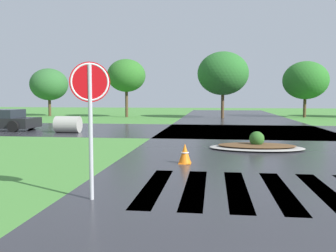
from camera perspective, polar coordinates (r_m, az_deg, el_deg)
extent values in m
cube|color=#2B2B30|center=(12.34, 15.94, -4.71)|extent=(9.63, 80.00, 0.01)
cube|color=#2B2B30|center=(21.06, 12.36, -0.78)|extent=(90.00, 8.67, 0.01)
cube|color=white|center=(8.03, -2.21, -9.60)|extent=(0.45, 3.43, 0.01)
cube|color=white|center=(7.93, 4.31, -9.79)|extent=(0.45, 3.43, 0.01)
cube|color=white|center=(7.94, 10.91, -9.85)|extent=(0.45, 3.43, 0.01)
cube|color=white|center=(8.04, 17.42, -9.79)|extent=(0.45, 3.43, 0.01)
cube|color=white|center=(8.25, 23.67, -9.61)|extent=(0.45, 3.43, 0.01)
cylinder|color=#B2B5BA|center=(6.96, -12.22, -1.13)|extent=(0.08, 0.08, 2.59)
cylinder|color=red|center=(6.93, -12.37, 6.87)|extent=(0.74, 0.20, 0.76)
torus|color=white|center=(6.93, -12.37, 6.87)|extent=(0.72, 0.21, 0.73)
ellipsoid|color=#9E9B93|center=(13.92, 13.95, -3.37)|extent=(3.53, 1.90, 0.12)
ellipsoid|color=brown|center=(13.90, 13.95, -3.01)|extent=(2.90, 1.56, 0.10)
sphere|color=#2D6023|center=(13.87, 13.98, -1.98)|extent=(0.56, 0.56, 0.56)
cube|color=#1E232B|center=(23.24, -25.15, 1.82)|extent=(2.29, 1.69, 0.49)
cylinder|color=black|center=(21.72, -23.48, -0.06)|extent=(0.64, 0.23, 0.64)
cylinder|color=black|center=(23.42, -20.97, 0.34)|extent=(0.64, 0.23, 0.64)
cylinder|color=#9E9B93|center=(20.40, -15.67, 0.25)|extent=(1.34, 0.91, 0.91)
cone|color=orange|center=(10.63, 2.70, -4.41)|extent=(0.38, 0.38, 0.60)
torus|color=white|center=(10.63, 2.71, -4.25)|extent=(0.24, 0.24, 0.04)
cube|color=orange|center=(10.68, 2.70, -5.92)|extent=(0.36, 0.36, 0.03)
cylinder|color=#4C3823|center=(38.38, -18.35, 2.94)|extent=(0.28, 0.28, 1.88)
ellipsoid|color=#2D622D|center=(38.38, -18.44, 6.32)|extent=(3.78, 3.78, 3.21)
cylinder|color=#4C3823|center=(34.50, -6.62, 3.65)|extent=(0.28, 0.28, 2.69)
ellipsoid|color=#2D6B25|center=(34.56, -6.66, 8.00)|extent=(3.65, 3.65, 3.10)
cylinder|color=#4C3823|center=(33.09, 8.69, 3.37)|extent=(0.28, 0.28, 2.45)
ellipsoid|color=#286528|center=(33.15, 8.76, 8.29)|extent=(4.62, 4.62, 3.93)
cylinder|color=#4C3823|center=(36.29, 20.96, 2.90)|extent=(0.28, 0.28, 2.03)
ellipsoid|color=#296B25|center=(36.31, 21.08, 6.82)|extent=(4.20, 4.20, 3.57)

